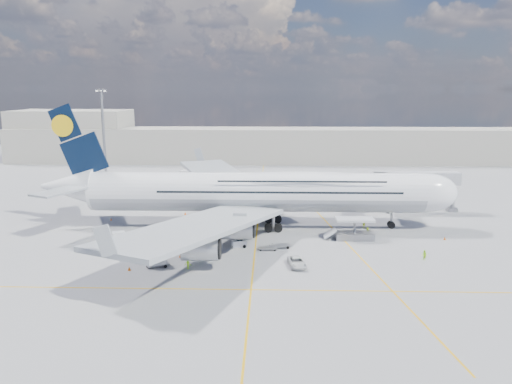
{
  "coord_description": "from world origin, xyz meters",
  "views": [
    {
      "loc": [
        2.44,
        -80.57,
        25.44
      ],
      "look_at": [
        -0.19,
        8.0,
        7.14
      ],
      "focal_mm": 35.0,
      "sensor_mm": 36.0,
      "label": 1
    }
  ],
  "objects_px": {
    "dolly_row_c": "(163,244)",
    "cone_tail": "(111,219)",
    "dolly_nose_near": "(268,248)",
    "baggage_tug": "(239,243)",
    "crew_nose": "(364,223)",
    "dolly_nose_far": "(280,246)",
    "cone_nose": "(445,238)",
    "catering_truck_inner": "(192,199)",
    "jet_bridge": "(404,182)",
    "cone_wing_left_inner": "(185,213)",
    "service_van": "(297,262)",
    "crew_van": "(368,231)",
    "dolly_row_a": "(157,259)",
    "crew_tug": "(188,264)",
    "dolly_back": "(119,236)",
    "cone_wing_right_outer": "(129,269)",
    "crew_loader": "(424,255)",
    "catering_truck_outer": "(194,180)",
    "cone_wing_right_inner": "(180,255)",
    "dolly_row_b": "(152,248)",
    "light_mast": "(104,138)",
    "cone_wing_left_outer": "(205,198)",
    "crew_wing": "(198,241)"
  },
  "relations": [
    {
      "from": "catering_truck_outer",
      "to": "cone_wing_right_inner",
      "type": "relative_size",
      "value": 12.35
    },
    {
      "from": "dolly_row_a",
      "to": "catering_truck_inner",
      "type": "height_order",
      "value": "catering_truck_inner"
    },
    {
      "from": "crew_wing",
      "to": "cone_wing_left_outer",
      "type": "height_order",
      "value": "crew_wing"
    },
    {
      "from": "baggage_tug",
      "to": "cone_tail",
      "type": "bearing_deg",
      "value": 130.3
    },
    {
      "from": "crew_van",
      "to": "cone_wing_left_inner",
      "type": "relative_size",
      "value": 2.39
    },
    {
      "from": "light_mast",
      "to": "dolly_row_c",
      "type": "bearing_deg",
      "value": -62.38
    },
    {
      "from": "jet_bridge",
      "to": "cone_wing_right_outer",
      "type": "distance_m",
      "value": 59.07
    },
    {
      "from": "dolly_nose_near",
      "to": "cone_wing_right_inner",
      "type": "distance_m",
      "value": 14.03
    },
    {
      "from": "dolly_row_c",
      "to": "cone_tail",
      "type": "bearing_deg",
      "value": 117.84
    },
    {
      "from": "service_van",
      "to": "cone_wing_right_inner",
      "type": "relative_size",
      "value": 7.46
    },
    {
      "from": "crew_van",
      "to": "catering_truck_inner",
      "type": "bearing_deg",
      "value": 32.58
    },
    {
      "from": "dolly_row_a",
      "to": "crew_tug",
      "type": "height_order",
      "value": "dolly_row_a"
    },
    {
      "from": "dolly_nose_far",
      "to": "crew_tug",
      "type": "relative_size",
      "value": 2.31
    },
    {
      "from": "crew_van",
      "to": "cone_tail",
      "type": "bearing_deg",
      "value": 53.15
    },
    {
      "from": "crew_nose",
      "to": "cone_tail",
      "type": "xyz_separation_m",
      "value": [
        -49.03,
        3.93,
        -0.77
      ]
    },
    {
      "from": "cone_tail",
      "to": "dolly_back",
      "type": "bearing_deg",
      "value": -67.5
    },
    {
      "from": "crew_nose",
      "to": "dolly_back",
      "type": "bearing_deg",
      "value": 153.27
    },
    {
      "from": "dolly_nose_near",
      "to": "crew_nose",
      "type": "distance_m",
      "value": 22.54
    },
    {
      "from": "baggage_tug",
      "to": "catering_truck_outer",
      "type": "bearing_deg",
      "value": 88.71
    },
    {
      "from": "dolly_row_b",
      "to": "crew_loader",
      "type": "distance_m",
      "value": 42.06
    },
    {
      "from": "dolly_nose_far",
      "to": "cone_wing_right_outer",
      "type": "bearing_deg",
      "value": -171.16
    },
    {
      "from": "dolly_row_c",
      "to": "baggage_tug",
      "type": "distance_m",
      "value": 12.79
    },
    {
      "from": "crew_loader",
      "to": "cone_wing_right_inner",
      "type": "height_order",
      "value": "crew_loader"
    },
    {
      "from": "catering_truck_outer",
      "to": "cone_tail",
      "type": "xyz_separation_m",
      "value": [
        -11.18,
        -34.3,
        -1.83
      ]
    },
    {
      "from": "cone_wing_right_outer",
      "to": "cone_nose",
      "type": "bearing_deg",
      "value": 18.0
    },
    {
      "from": "cone_wing_right_inner",
      "to": "cone_tail",
      "type": "relative_size",
      "value": 1.35
    },
    {
      "from": "dolly_row_b",
      "to": "catering_truck_outer",
      "type": "bearing_deg",
      "value": 109.67
    },
    {
      "from": "dolly_row_c",
      "to": "catering_truck_outer",
      "type": "relative_size",
      "value": 0.4
    },
    {
      "from": "dolly_row_a",
      "to": "cone_wing_left_inner",
      "type": "relative_size",
      "value": 5.71
    },
    {
      "from": "catering_truck_inner",
      "to": "crew_wing",
      "type": "height_order",
      "value": "catering_truck_inner"
    },
    {
      "from": "catering_truck_outer",
      "to": "cone_tail",
      "type": "bearing_deg",
      "value": -91.31
    },
    {
      "from": "jet_bridge",
      "to": "service_van",
      "type": "xyz_separation_m",
      "value": [
        -23.46,
        -32.12,
        -6.19
      ]
    },
    {
      "from": "catering_truck_inner",
      "to": "crew_loader",
      "type": "relative_size",
      "value": 3.96
    },
    {
      "from": "light_mast",
      "to": "dolly_row_a",
      "type": "distance_m",
      "value": 63.6
    },
    {
      "from": "jet_bridge",
      "to": "catering_truck_inner",
      "type": "bearing_deg",
      "value": 173.95
    },
    {
      "from": "baggage_tug",
      "to": "crew_wing",
      "type": "relative_size",
      "value": 1.32
    },
    {
      "from": "crew_nose",
      "to": "dolly_nose_far",
      "type": "bearing_deg",
      "value": 178.39
    },
    {
      "from": "cone_nose",
      "to": "catering_truck_inner",
      "type": "bearing_deg",
      "value": 154.17
    },
    {
      "from": "light_mast",
      "to": "cone_wing_right_inner",
      "type": "relative_size",
      "value": 39.72
    },
    {
      "from": "dolly_nose_near",
      "to": "baggage_tug",
      "type": "distance_m",
      "value": 4.81
    },
    {
      "from": "light_mast",
      "to": "dolly_back",
      "type": "height_order",
      "value": "light_mast"
    },
    {
      "from": "dolly_back",
      "to": "dolly_nose_near",
      "type": "distance_m",
      "value": 25.64
    },
    {
      "from": "jet_bridge",
      "to": "cone_wing_left_inner",
      "type": "relative_size",
      "value": 29.78
    },
    {
      "from": "dolly_nose_near",
      "to": "catering_truck_outer",
      "type": "bearing_deg",
      "value": 107.83
    },
    {
      "from": "catering_truck_outer",
      "to": "cone_wing_left_inner",
      "type": "bearing_deg",
      "value": -67.98
    },
    {
      "from": "cone_wing_right_outer",
      "to": "crew_wing",
      "type": "bearing_deg",
      "value": 53.41
    },
    {
      "from": "cone_wing_left_outer",
      "to": "cone_wing_right_inner",
      "type": "xyz_separation_m",
      "value": [
        1.57,
        -41.87,
        0.04
      ]
    },
    {
      "from": "dolly_row_a",
      "to": "cone_tail",
      "type": "distance_m",
      "value": 29.78
    },
    {
      "from": "dolly_row_c",
      "to": "crew_nose",
      "type": "xyz_separation_m",
      "value": [
        35.37,
        12.04,
        0.67
      ]
    },
    {
      "from": "light_mast",
      "to": "cone_wing_left_outer",
      "type": "relative_size",
      "value": 45.83
    }
  ]
}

